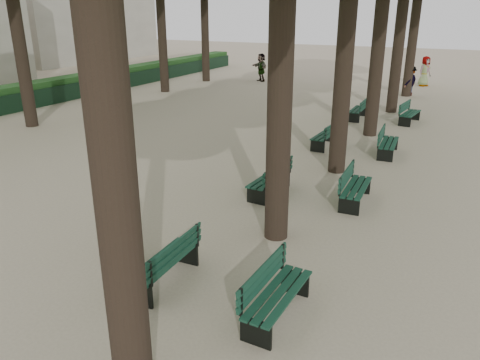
% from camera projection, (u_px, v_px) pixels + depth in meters
% --- Properties ---
extents(ground, '(120.00, 120.00, 0.00)m').
position_uv_depth(ground, '(139.00, 286.00, 8.63)').
color(ground, tan).
rests_on(ground, ground).
extents(bench_left_0, '(0.62, 1.82, 0.92)m').
position_uv_depth(bench_left_0, '(164.00, 270.00, 8.65)').
color(bench_left_0, black).
rests_on(bench_left_0, ground).
extents(bench_left_1, '(0.67, 1.83, 0.92)m').
position_uv_depth(bench_left_1, '(269.00, 185.00, 12.81)').
color(bench_left_1, black).
rests_on(bench_left_1, ground).
extents(bench_left_2, '(0.65, 1.83, 0.92)m').
position_uv_depth(bench_left_2, '(325.00, 140.00, 17.21)').
color(bench_left_2, black).
rests_on(bench_left_2, ground).
extents(bench_left_3, '(0.59, 1.81, 0.92)m').
position_uv_depth(bench_left_3, '(358.00, 113.00, 21.54)').
color(bench_left_3, black).
rests_on(bench_left_3, ground).
extents(bench_right_0, '(0.63, 1.82, 0.92)m').
position_uv_depth(bench_right_0, '(277.00, 303.00, 7.67)').
color(bench_right_0, black).
rests_on(bench_right_0, ground).
extents(bench_right_1, '(0.64, 1.82, 0.92)m').
position_uv_depth(bench_right_1, '(355.00, 193.00, 12.22)').
color(bench_right_1, black).
rests_on(bench_right_1, ground).
extents(bench_right_2, '(0.68, 1.83, 0.92)m').
position_uv_depth(bench_right_2, '(388.00, 148.00, 16.24)').
color(bench_right_2, black).
rests_on(bench_right_2, ground).
extents(bench_right_3, '(0.79, 1.86, 0.92)m').
position_uv_depth(bench_right_3, '(410.00, 117.00, 20.77)').
color(bench_right_3, black).
rests_on(bench_right_3, ground).
extents(man_with_map, '(0.66, 0.69, 1.57)m').
position_uv_depth(man_with_map, '(122.00, 226.00, 9.20)').
color(man_with_map, black).
rests_on(man_with_map, ground).
extents(pedestrian_e, '(1.62, 1.38, 1.90)m').
position_uv_depth(pedestrian_e, '(261.00, 67.00, 32.54)').
color(pedestrian_e, '#262628').
rests_on(pedestrian_e, ground).
extents(pedestrian_b, '(0.69, 1.16, 1.71)m').
position_uv_depth(pedestrian_b, '(410.00, 81.00, 27.09)').
color(pedestrian_b, '#262628').
rests_on(pedestrian_b, ground).
extents(pedestrian_d, '(0.85, 0.99, 1.91)m').
position_uv_depth(pedestrian_d, '(425.00, 71.00, 30.47)').
color(pedestrian_d, '#262628').
rests_on(pedestrian_d, ground).
extents(fence, '(0.08, 42.00, 0.90)m').
position_uv_depth(fence, '(37.00, 99.00, 23.98)').
color(fence, black).
rests_on(fence, ground).
extents(hedge, '(1.20, 42.00, 1.20)m').
position_uv_depth(hedge, '(27.00, 95.00, 24.22)').
color(hedge, '#184317').
rests_on(hedge, ground).
extents(building_far, '(12.00, 16.00, 7.00)m').
position_uv_depth(building_far, '(58.00, 22.00, 46.41)').
color(building_far, '#B7B2A3').
rests_on(building_far, ground).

